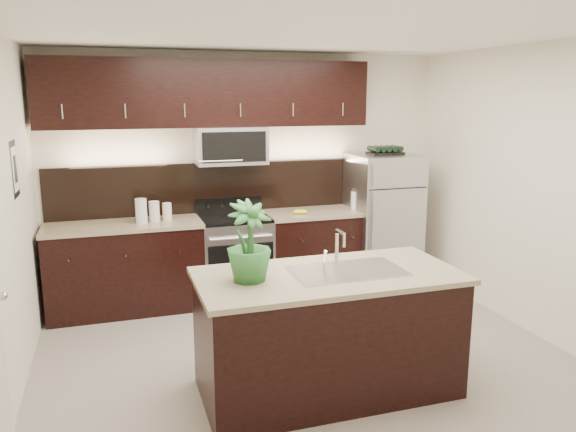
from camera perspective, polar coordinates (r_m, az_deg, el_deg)
The scene contains 12 objects.
ground at distance 4.98m, azimuth 1.94°, elevation -14.46°, with size 4.50×4.50×0.00m, color gray.
room_walls at distance 4.41m, azimuth 0.90°, elevation 5.21°, with size 4.52×4.02×2.71m.
counter_run at distance 6.23m, azimuth -7.27°, elevation -4.38°, with size 3.51×0.65×0.94m.
upper_fixtures at distance 6.12m, azimuth -7.70°, elevation 11.19°, with size 3.49×0.40×1.66m.
island at distance 4.35m, azimuth 4.04°, elevation -11.69°, with size 1.96×0.96×0.94m.
sink_faucet at distance 4.24m, azimuth 5.98°, elevation -5.36°, with size 0.84×0.50×0.28m.
refrigerator at distance 6.72m, azimuth 9.59°, elevation -0.47°, with size 0.75×0.68×1.56m, color #B2B2B7.
wine_rack at distance 6.59m, azimuth 9.84°, elevation 6.55°, with size 0.39×0.24×0.09m.
plant at distance 3.94m, azimuth -4.01°, elevation -2.61°, with size 0.32×0.32×0.57m, color #286529.
canisters at distance 5.99m, azimuth -13.73°, elevation 0.47°, with size 0.37×0.19×0.26m.
french_press at distance 6.52m, azimuth 6.86°, elevation 1.71°, with size 0.11×0.11×0.32m.
bananas at distance 6.25m, azimuth 0.88°, elevation 0.46°, with size 0.16×0.12×0.05m, color yellow.
Camera 1 is at (-1.51, -4.19, 2.23)m, focal length 35.00 mm.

